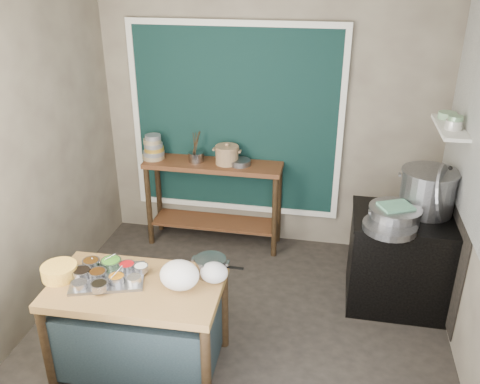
% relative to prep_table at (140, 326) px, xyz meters
% --- Properties ---
extents(floor, '(3.50, 3.00, 0.02)m').
position_rel_prep_table_xyz_m(floor, '(0.65, 0.67, -0.39)').
color(floor, '#2F2924').
rests_on(floor, ground).
extents(back_wall, '(3.50, 0.02, 2.80)m').
position_rel_prep_table_xyz_m(back_wall, '(0.65, 2.18, 1.02)').
color(back_wall, gray).
rests_on(back_wall, floor).
extents(left_wall, '(0.02, 3.00, 2.80)m').
position_rel_prep_table_xyz_m(left_wall, '(-1.11, 0.67, 1.02)').
color(left_wall, gray).
rests_on(left_wall, floor).
extents(curtain_panel, '(2.10, 0.02, 1.90)m').
position_rel_prep_table_xyz_m(curtain_panel, '(0.30, 2.14, 0.98)').
color(curtain_panel, black).
rests_on(curtain_panel, back_wall).
extents(curtain_frame, '(2.22, 0.03, 2.02)m').
position_rel_prep_table_xyz_m(curtain_frame, '(0.30, 2.13, 0.98)').
color(curtain_frame, beige).
rests_on(curtain_frame, back_wall).
extents(tile_panel, '(0.02, 1.70, 1.70)m').
position_rel_prep_table_xyz_m(tile_panel, '(2.38, 1.22, 1.48)').
color(tile_panel, '#B2B2AA').
rests_on(tile_panel, right_wall).
extents(soot_patch, '(0.01, 1.30, 1.30)m').
position_rel_prep_table_xyz_m(soot_patch, '(2.39, 1.32, 0.32)').
color(soot_patch, black).
rests_on(soot_patch, right_wall).
extents(wall_shelf, '(0.22, 0.70, 0.03)m').
position_rel_prep_table_xyz_m(wall_shelf, '(2.28, 1.52, 1.23)').
color(wall_shelf, beige).
rests_on(wall_shelf, right_wall).
extents(prep_table, '(1.27, 0.76, 0.75)m').
position_rel_prep_table_xyz_m(prep_table, '(0.00, 0.00, 0.00)').
color(prep_table, brown).
rests_on(prep_table, floor).
extents(back_counter, '(1.45, 0.40, 0.95)m').
position_rel_prep_table_xyz_m(back_counter, '(0.10, 1.95, 0.10)').
color(back_counter, '#563018').
rests_on(back_counter, floor).
extents(stove_block, '(0.90, 0.68, 0.85)m').
position_rel_prep_table_xyz_m(stove_block, '(2.00, 1.22, 0.05)').
color(stove_block, black).
rests_on(stove_block, floor).
extents(stove_top, '(0.92, 0.69, 0.03)m').
position_rel_prep_table_xyz_m(stove_top, '(2.00, 1.22, 0.49)').
color(stove_top, black).
rests_on(stove_top, stove_block).
extents(condiment_tray, '(0.61, 0.51, 0.02)m').
position_rel_prep_table_xyz_m(condiment_tray, '(-0.22, 0.03, 0.39)').
color(condiment_tray, gray).
rests_on(condiment_tray, prep_table).
extents(condiment_bowls, '(0.53, 0.42, 0.06)m').
position_rel_prep_table_xyz_m(condiment_bowls, '(-0.24, 0.04, 0.42)').
color(condiment_bowls, silver).
rests_on(condiment_bowls, condiment_tray).
extents(yellow_basin, '(0.34, 0.34, 0.10)m').
position_rel_prep_table_xyz_m(yellow_basin, '(-0.58, -0.02, 0.43)').
color(yellow_basin, '#EEC94A').
rests_on(yellow_basin, prep_table).
extents(saucepan, '(0.25, 0.25, 0.13)m').
position_rel_prep_table_xyz_m(saucepan, '(0.50, 0.24, 0.44)').
color(saucepan, gray).
rests_on(saucepan, prep_table).
extents(plastic_bag_a, '(0.31, 0.27, 0.21)m').
position_rel_prep_table_xyz_m(plastic_bag_a, '(0.33, 0.03, 0.48)').
color(plastic_bag_a, white).
rests_on(plastic_bag_a, prep_table).
extents(plastic_bag_b, '(0.21, 0.18, 0.15)m').
position_rel_prep_table_xyz_m(plastic_bag_b, '(0.55, 0.15, 0.45)').
color(plastic_bag_b, white).
rests_on(plastic_bag_b, prep_table).
extents(bowl_stack, '(0.24, 0.24, 0.27)m').
position_rel_prep_table_xyz_m(bowl_stack, '(-0.55, 1.94, 0.69)').
color(bowl_stack, tan).
rests_on(bowl_stack, back_counter).
extents(utensil_cup, '(0.20, 0.20, 0.10)m').
position_rel_prep_table_xyz_m(utensil_cup, '(-0.08, 1.96, 0.62)').
color(utensil_cup, gray).
rests_on(utensil_cup, back_counter).
extents(ceramic_crock, '(0.27, 0.27, 0.17)m').
position_rel_prep_table_xyz_m(ceramic_crock, '(0.25, 1.95, 0.66)').
color(ceramic_crock, '#806446').
rests_on(ceramic_crock, back_counter).
extents(wide_bowl, '(0.29, 0.29, 0.06)m').
position_rel_prep_table_xyz_m(wide_bowl, '(0.39, 1.94, 0.60)').
color(wide_bowl, gray).
rests_on(wide_bowl, back_counter).
extents(stock_pot, '(0.51, 0.51, 0.38)m').
position_rel_prep_table_xyz_m(stock_pot, '(2.15, 1.35, 0.70)').
color(stock_pot, gray).
rests_on(stock_pot, stove_top).
extents(pot_lid, '(0.28, 0.50, 0.48)m').
position_rel_prep_table_xyz_m(pot_lid, '(2.25, 1.24, 0.74)').
color(pot_lid, gray).
rests_on(pot_lid, stove_top).
extents(steamer, '(0.57, 0.57, 0.14)m').
position_rel_prep_table_xyz_m(steamer, '(1.87, 1.08, 0.58)').
color(steamer, gray).
rests_on(steamer, stove_top).
extents(green_cloth, '(0.32, 0.29, 0.02)m').
position_rel_prep_table_xyz_m(green_cloth, '(1.87, 1.08, 0.66)').
color(green_cloth, '#528B67').
rests_on(green_cloth, steamer).
extents(shallow_pan, '(0.55, 0.55, 0.06)m').
position_rel_prep_table_xyz_m(shallow_pan, '(1.83, 0.95, 0.53)').
color(shallow_pan, gray).
rests_on(shallow_pan, stove_top).
extents(shelf_bowl_stack, '(0.14, 0.14, 0.11)m').
position_rel_prep_table_xyz_m(shelf_bowl_stack, '(2.28, 1.43, 1.29)').
color(shelf_bowl_stack, silver).
rests_on(shelf_bowl_stack, wall_shelf).
extents(shelf_bowl_green, '(0.17, 0.17, 0.06)m').
position_rel_prep_table_xyz_m(shelf_bowl_green, '(2.28, 1.73, 1.27)').
color(shelf_bowl_green, gray).
rests_on(shelf_bowl_green, wall_shelf).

